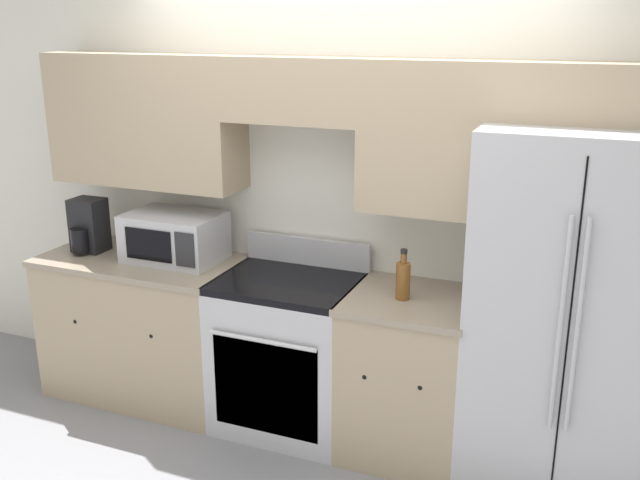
{
  "coord_description": "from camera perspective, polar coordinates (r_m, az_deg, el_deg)",
  "views": [
    {
      "loc": [
        1.37,
        -3.04,
        2.26
      ],
      "look_at": [
        0.0,
        0.31,
        1.14
      ],
      "focal_mm": 40.0,
      "sensor_mm": 36.0,
      "label": 1
    }
  ],
  "objects": [
    {
      "name": "lower_cabinets_left",
      "position": [
        4.58,
        -13.79,
        -6.7
      ],
      "size": [
        1.21,
        0.64,
        0.89
      ],
      "color": "tan",
      "rests_on": "ground_plane"
    },
    {
      "name": "ground_plane",
      "position": [
        4.03,
        -1.75,
        -17.02
      ],
      "size": [
        12.0,
        12.0,
        0.0
      ],
      "primitive_type": "plane",
      "color": "gray"
    },
    {
      "name": "bottle",
      "position": [
        3.66,
        6.65,
        -3.15
      ],
      "size": [
        0.07,
        0.07,
        0.27
      ],
      "color": "brown",
      "rests_on": "lower_cabinets_right"
    },
    {
      "name": "lower_cabinets_right",
      "position": [
        3.9,
        7.04,
        -10.66
      ],
      "size": [
        0.66,
        0.64,
        0.89
      ],
      "color": "tan",
      "rests_on": "ground_plane"
    },
    {
      "name": "microwave",
      "position": [
        4.3,
        -11.56,
        0.24
      ],
      "size": [
        0.55,
        0.39,
        0.28
      ],
      "color": "#B7B7BC",
      "rests_on": "lower_cabinets_left"
    },
    {
      "name": "electric_kettle",
      "position": [
        4.59,
        -18.08,
        0.98
      ],
      "size": [
        0.2,
        0.23,
        0.33
      ],
      "color": "black",
      "rests_on": "lower_cabinets_left"
    },
    {
      "name": "refrigerator",
      "position": [
        3.68,
        19.56,
        -5.5
      ],
      "size": [
        0.94,
        0.8,
        1.81
      ],
      "color": "#B7B7BC",
      "rests_on": "ground_plane"
    },
    {
      "name": "wall_back",
      "position": [
        3.95,
        1.65,
        5.5
      ],
      "size": [
        8.0,
        0.39,
        2.6
      ],
      "color": "silver",
      "rests_on": "ground_plane"
    },
    {
      "name": "oven_range",
      "position": [
        4.11,
        -2.51,
        -8.95
      ],
      "size": [
        0.77,
        0.65,
        1.05
      ],
      "color": "#B7B7BC",
      "rests_on": "ground_plane"
    }
  ]
}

